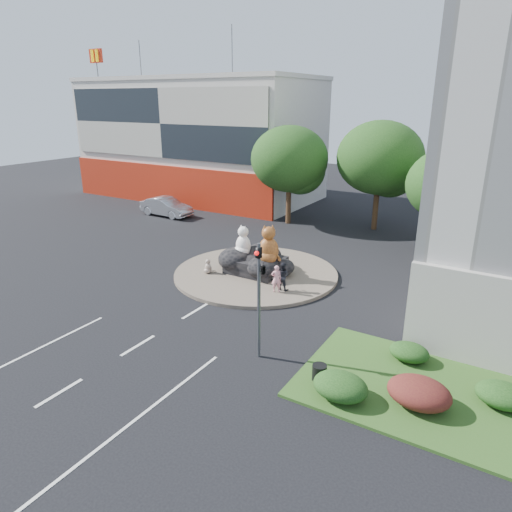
% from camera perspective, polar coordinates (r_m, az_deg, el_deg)
% --- Properties ---
extents(ground, '(120.00, 120.00, 0.00)m').
position_cam_1_polar(ground, '(21.09, -14.52, -10.79)').
color(ground, black).
rests_on(ground, ground).
extents(roundabout_island, '(10.00, 10.00, 0.20)m').
position_cam_1_polar(roundabout_island, '(28.13, -0.02, -2.15)').
color(roundabout_island, brown).
rests_on(roundabout_island, ground).
extents(rock_plinth, '(3.20, 2.60, 0.90)m').
position_cam_1_polar(rock_plinth, '(27.93, -0.02, -1.10)').
color(rock_plinth, black).
rests_on(rock_plinth, roundabout_island).
extents(shophouse_block, '(25.20, 12.30, 17.40)m').
position_cam_1_polar(shophouse_block, '(51.40, -7.05, 14.37)').
color(shophouse_block, beige).
rests_on(shophouse_block, ground).
extents(grass_verge, '(10.00, 6.00, 0.12)m').
position_cam_1_polar(grass_verge, '(18.57, 21.76, -15.91)').
color(grass_verge, '#2C551C').
rests_on(grass_verge, ground).
extents(tree_left, '(6.46, 6.46, 8.27)m').
position_cam_1_polar(tree_left, '(39.00, 4.33, 11.61)').
color(tree_left, '#382314').
rests_on(tree_left, ground).
extents(tree_mid, '(6.84, 6.84, 8.76)m').
position_cam_1_polar(tree_mid, '(38.26, 15.32, 11.33)').
color(tree_mid, '#382314').
rests_on(tree_mid, ground).
extents(tree_right, '(5.70, 5.70, 7.30)m').
position_cam_1_polar(tree_right, '(33.27, 23.16, 7.77)').
color(tree_right, '#382314').
rests_on(tree_right, ground).
extents(hedge_near_green, '(2.00, 1.60, 0.90)m').
position_cam_1_polar(hedge_near_green, '(17.19, 10.51, -15.72)').
color(hedge_near_green, '#143511').
rests_on(hedge_near_green, grass_verge).
extents(hedge_red, '(2.20, 1.76, 0.99)m').
position_cam_1_polar(hedge_red, '(17.48, 19.71, -15.79)').
color(hedge_red, '#4A1317').
rests_on(hedge_red, grass_verge).
extents(hedge_mid_green, '(1.80, 1.44, 0.81)m').
position_cam_1_polar(hedge_mid_green, '(18.67, 28.45, -15.05)').
color(hedge_mid_green, '#143511').
rests_on(hedge_mid_green, grass_verge).
extents(hedge_back_green, '(1.60, 1.28, 0.72)m').
position_cam_1_polar(hedge_back_green, '(20.05, 18.60, -11.31)').
color(hedge_back_green, '#143511').
rests_on(hedge_back_green, grass_verge).
extents(traffic_light, '(0.44, 1.24, 5.00)m').
position_cam_1_polar(traffic_light, '(18.01, 0.63, -2.65)').
color(traffic_light, '#595B60').
rests_on(traffic_light, ground).
extents(street_lamp, '(2.34, 0.22, 8.06)m').
position_cam_1_polar(street_lamp, '(21.21, 27.86, 1.13)').
color(street_lamp, '#595B60').
rests_on(street_lamp, ground).
extents(cat_white, '(1.45, 1.35, 1.95)m').
position_cam_1_polar(cat_white, '(27.92, -1.61, 1.97)').
color(cat_white, white).
rests_on(cat_white, rock_plinth).
extents(cat_tabby, '(1.83, 1.79, 2.32)m').
position_cam_1_polar(cat_tabby, '(26.61, 1.57, 1.52)').
color(cat_tabby, '#AA4E23').
rests_on(cat_tabby, rock_plinth).
extents(kitten_calico, '(0.67, 0.63, 0.91)m').
position_cam_1_polar(kitten_calico, '(27.92, -6.01, -1.21)').
color(kitten_calico, silver).
rests_on(kitten_calico, roundabout_island).
extents(kitten_white, '(0.69, 0.67, 0.89)m').
position_cam_1_polar(kitten_white, '(26.66, 2.55, -2.14)').
color(kitten_white, white).
rests_on(kitten_white, roundabout_island).
extents(pedestrian_pink, '(0.67, 0.62, 1.54)m').
position_cam_1_polar(pedestrian_pink, '(24.98, 2.56, -2.85)').
color(pedestrian_pink, pink).
rests_on(pedestrian_pink, roundabout_island).
extents(pedestrian_dark, '(0.79, 0.63, 1.59)m').
position_cam_1_polar(pedestrian_dark, '(25.27, 3.35, -2.53)').
color(pedestrian_dark, black).
rests_on(pedestrian_dark, roundabout_island).
extents(parked_car, '(5.23, 1.98, 1.70)m').
position_cam_1_polar(parked_car, '(43.04, -11.16, 6.06)').
color(parked_car, '#B2B4BA').
rests_on(parked_car, ground).
extents(litter_bin, '(0.63, 0.63, 0.62)m').
position_cam_1_polar(litter_bin, '(18.06, 7.92, -14.21)').
color(litter_bin, black).
rests_on(litter_bin, grass_verge).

